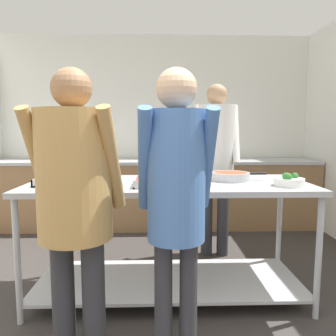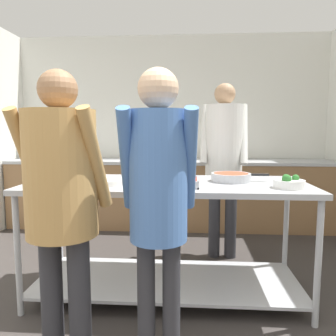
# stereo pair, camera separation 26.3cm
# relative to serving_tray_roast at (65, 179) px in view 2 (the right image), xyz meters

# --- Properties ---
(wall_rear) EXTENTS (4.49, 0.06, 2.65)m
(wall_rear) POSITION_rel_serving_tray_roast_xyz_m (0.68, 2.35, 0.38)
(wall_rear) COLOR silver
(wall_rear) RESTS_ON ground_plane
(back_counter) EXTENTS (4.33, 0.65, 0.91)m
(back_counter) POSITION_rel_serving_tray_roast_xyz_m (0.68, 1.98, -0.48)
(back_counter) COLOR olive
(back_counter) RESTS_ON ground_plane
(serving_counter) EXTENTS (2.15, 0.84, 0.92)m
(serving_counter) POSITION_rel_serving_tray_roast_xyz_m (0.79, 0.07, -0.32)
(serving_counter) COLOR #ADAFB5
(serving_counter) RESTS_ON ground_plane
(serving_tray_roast) EXTENTS (0.37, 0.28, 0.05)m
(serving_tray_roast) POSITION_rel_serving_tray_roast_xyz_m (0.00, 0.00, 0.00)
(serving_tray_roast) COLOR #ADAFB5
(serving_tray_roast) RESTS_ON serving_counter
(plate_stack) EXTENTS (0.28, 0.28, 0.04)m
(plate_stack) POSITION_rel_serving_tray_roast_xyz_m (0.36, -0.03, -0.01)
(plate_stack) COLOR white
(plate_stack) RESTS_ON serving_counter
(serving_tray_vegetables) EXTENTS (0.49, 0.27, 0.05)m
(serving_tray_vegetables) POSITION_rel_serving_tray_roast_xyz_m (0.78, -0.09, 0.00)
(serving_tray_vegetables) COLOR #ADAFB5
(serving_tray_vegetables) RESTS_ON serving_counter
(sauce_pan) EXTENTS (0.45, 0.31, 0.06)m
(sauce_pan) POSITION_rel_serving_tray_roast_xyz_m (1.29, 0.16, 0.01)
(sauce_pan) COLOR #ADAFB5
(sauce_pan) RESTS_ON serving_counter
(broccoli_bowl) EXTENTS (0.21, 0.21, 0.10)m
(broccoli_bowl) POSITION_rel_serving_tray_roast_xyz_m (1.65, -0.13, 0.01)
(broccoli_bowl) COLOR silver
(broccoli_bowl) RESTS_ON serving_counter
(guest_serving_left) EXTENTS (0.52, 0.39, 1.64)m
(guest_serving_left) POSITION_rel_serving_tray_roast_xyz_m (0.27, -0.72, 0.06)
(guest_serving_left) COLOR #2D2D33
(guest_serving_left) RESTS_ON ground_plane
(guest_serving_right) EXTENTS (0.41, 0.33, 1.63)m
(guest_serving_right) POSITION_rel_serving_tray_roast_xyz_m (0.80, -0.75, 0.08)
(guest_serving_right) COLOR #2D2D33
(guest_serving_right) RESTS_ON ground_plane
(cook_behind_counter) EXTENTS (0.49, 0.38, 1.78)m
(cook_behind_counter) POSITION_rel_serving_tray_roast_xyz_m (1.30, 0.91, 0.16)
(cook_behind_counter) COLOR #2D2D33
(cook_behind_counter) RESTS_ON ground_plane
(water_bottle) EXTENTS (0.07, 0.07, 0.22)m
(water_bottle) POSITION_rel_serving_tray_roast_xyz_m (0.82, 2.00, 0.07)
(water_bottle) COLOR brown
(water_bottle) RESTS_ON back_counter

